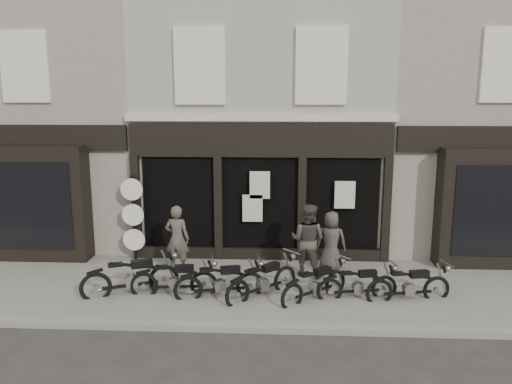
{
  "coord_description": "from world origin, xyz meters",
  "views": [
    {
      "loc": [
        0.57,
        -10.51,
        4.62
      ],
      "look_at": [
        -0.04,
        1.6,
        2.29
      ],
      "focal_mm": 35.0,
      "sensor_mm": 36.0,
      "label": 1
    }
  ],
  "objects_px": {
    "motorcycle_4": "(315,287)",
    "man_left": "(177,239)",
    "motorcycle_5": "(358,287)",
    "advert_sign_post": "(134,221)",
    "motorcycle_2": "(221,285)",
    "motorcycle_3": "(263,283)",
    "motorcycle_1": "(175,282)",
    "man_right": "(331,241)",
    "man_centre": "(308,240)",
    "motorcycle_0": "(132,280)",
    "motorcycle_6": "(409,288)"
  },
  "relations": [
    {
      "from": "motorcycle_1",
      "to": "motorcycle_3",
      "type": "xyz_separation_m",
      "value": [
        2.04,
        0.0,
        0.01
      ]
    },
    {
      "from": "motorcycle_4",
      "to": "man_right",
      "type": "relative_size",
      "value": 1.04
    },
    {
      "from": "motorcycle_6",
      "to": "man_centre",
      "type": "bearing_deg",
      "value": 136.48
    },
    {
      "from": "man_left",
      "to": "advert_sign_post",
      "type": "bearing_deg",
      "value": -22.79
    },
    {
      "from": "motorcycle_5",
      "to": "advert_sign_post",
      "type": "xyz_separation_m",
      "value": [
        -5.83,
        2.34,
        0.86
      ]
    },
    {
      "from": "motorcycle_5",
      "to": "advert_sign_post",
      "type": "relative_size",
      "value": 0.75
    },
    {
      "from": "motorcycle_2",
      "to": "motorcycle_0",
      "type": "bearing_deg",
      "value": 163.67
    },
    {
      "from": "motorcycle_2",
      "to": "motorcycle_6",
      "type": "bearing_deg",
      "value": -12.75
    },
    {
      "from": "man_left",
      "to": "motorcycle_2",
      "type": "bearing_deg",
      "value": 137.67
    },
    {
      "from": "motorcycle_2",
      "to": "motorcycle_3",
      "type": "xyz_separation_m",
      "value": [
        0.96,
        0.13,
        0.0
      ]
    },
    {
      "from": "motorcycle_4",
      "to": "man_right",
      "type": "bearing_deg",
      "value": 33.7
    },
    {
      "from": "motorcycle_4",
      "to": "advert_sign_post",
      "type": "height_order",
      "value": "advert_sign_post"
    },
    {
      "from": "man_centre",
      "to": "motorcycle_3",
      "type": "bearing_deg",
      "value": 73.88
    },
    {
      "from": "motorcycle_4",
      "to": "man_left",
      "type": "height_order",
      "value": "man_left"
    },
    {
      "from": "motorcycle_1",
      "to": "motorcycle_3",
      "type": "distance_m",
      "value": 2.04
    },
    {
      "from": "motorcycle_6",
      "to": "man_right",
      "type": "height_order",
      "value": "man_right"
    },
    {
      "from": "motorcycle_3",
      "to": "motorcycle_6",
      "type": "height_order",
      "value": "motorcycle_3"
    },
    {
      "from": "motorcycle_0",
      "to": "motorcycle_5",
      "type": "relative_size",
      "value": 1.13
    },
    {
      "from": "motorcycle_2",
      "to": "man_left",
      "type": "relative_size",
      "value": 1.16
    },
    {
      "from": "motorcycle_6",
      "to": "man_right",
      "type": "bearing_deg",
      "value": 120.2
    },
    {
      "from": "motorcycle_2",
      "to": "motorcycle_5",
      "type": "bearing_deg",
      "value": -11.26
    },
    {
      "from": "motorcycle_1",
      "to": "motorcycle_2",
      "type": "xyz_separation_m",
      "value": [
        1.08,
        -0.12,
        0.01
      ]
    },
    {
      "from": "motorcycle_0",
      "to": "motorcycle_4",
      "type": "xyz_separation_m",
      "value": [
        4.23,
        -0.07,
        -0.05
      ]
    },
    {
      "from": "motorcycle_6",
      "to": "man_left",
      "type": "relative_size",
      "value": 1.12
    },
    {
      "from": "motorcycle_4",
      "to": "motorcycle_6",
      "type": "xyz_separation_m",
      "value": [
        2.11,
        0.02,
        0.0
      ]
    },
    {
      "from": "motorcycle_3",
      "to": "man_centre",
      "type": "bearing_deg",
      "value": 8.7
    },
    {
      "from": "man_centre",
      "to": "motorcycle_2",
      "type": "bearing_deg",
      "value": 58.4
    },
    {
      "from": "advert_sign_post",
      "to": "motorcycle_2",
      "type": "bearing_deg",
      "value": -44.29
    },
    {
      "from": "motorcycle_1",
      "to": "motorcycle_4",
      "type": "height_order",
      "value": "motorcycle_1"
    },
    {
      "from": "motorcycle_5",
      "to": "man_right",
      "type": "bearing_deg",
      "value": 93.77
    },
    {
      "from": "motorcycle_0",
      "to": "motorcycle_6",
      "type": "relative_size",
      "value": 1.08
    },
    {
      "from": "motorcycle_4",
      "to": "motorcycle_3",
      "type": "bearing_deg",
      "value": 134.86
    },
    {
      "from": "motorcycle_0",
      "to": "advert_sign_post",
      "type": "relative_size",
      "value": 0.85
    },
    {
      "from": "motorcycle_0",
      "to": "motorcycle_5",
      "type": "bearing_deg",
      "value": -23.03
    },
    {
      "from": "motorcycle_2",
      "to": "motorcycle_5",
      "type": "distance_m",
      "value": 3.13
    },
    {
      "from": "motorcycle_1",
      "to": "motorcycle_5",
      "type": "relative_size",
      "value": 1.08
    },
    {
      "from": "motorcycle_3",
      "to": "motorcycle_4",
      "type": "relative_size",
      "value": 1.03
    },
    {
      "from": "motorcycle_6",
      "to": "man_centre",
      "type": "height_order",
      "value": "man_centre"
    },
    {
      "from": "motorcycle_3",
      "to": "motorcycle_6",
      "type": "relative_size",
      "value": 0.86
    },
    {
      "from": "motorcycle_4",
      "to": "man_left",
      "type": "bearing_deg",
      "value": 114.91
    },
    {
      "from": "motorcycle_4",
      "to": "man_centre",
      "type": "height_order",
      "value": "man_centre"
    },
    {
      "from": "motorcycle_5",
      "to": "man_right",
      "type": "relative_size",
      "value": 1.18
    },
    {
      "from": "man_right",
      "to": "man_centre",
      "type": "bearing_deg",
      "value": 40.44
    },
    {
      "from": "advert_sign_post",
      "to": "man_centre",
      "type": "bearing_deg",
      "value": -13.65
    },
    {
      "from": "man_left",
      "to": "motorcycle_0",
      "type": "bearing_deg",
      "value": 71.67
    },
    {
      "from": "motorcycle_1",
      "to": "man_right",
      "type": "distance_m",
      "value": 4.17
    },
    {
      "from": "motorcycle_2",
      "to": "motorcycle_4",
      "type": "height_order",
      "value": "motorcycle_2"
    },
    {
      "from": "motorcycle_2",
      "to": "advert_sign_post",
      "type": "relative_size",
      "value": 0.81
    },
    {
      "from": "motorcycle_1",
      "to": "motorcycle_4",
      "type": "bearing_deg",
      "value": -7.68
    },
    {
      "from": "motorcycle_2",
      "to": "man_right",
      "type": "bearing_deg",
      "value": 21.59
    }
  ]
}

